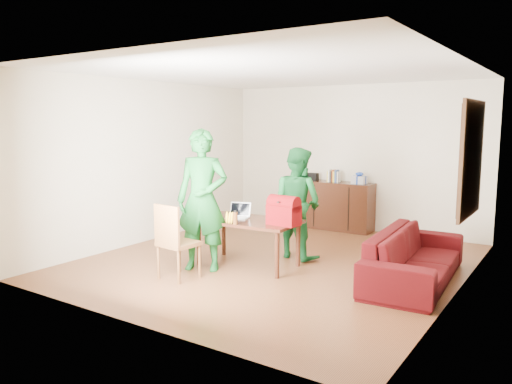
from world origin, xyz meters
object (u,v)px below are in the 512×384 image
Objects in this scene: person_near at (202,200)px; bottle at (235,217)px; table at (248,225)px; red_bag at (284,213)px; chair at (178,257)px; person_far at (297,203)px; laptop at (237,215)px; sofa at (415,257)px.

person_near reaches higher than bottle.
bottle is at bearing -9.66° from person_near.
table is 3.47× the size of red_bag.
table is 1.48× the size of chair.
person_near reaches higher than person_far.
table is 0.89m from person_far.
person_near reaches higher than table.
laptop is 0.16× the size of sofa.
chair is 2.34× the size of red_bag.
person_near is 0.53m from bottle.
chair reaches higher than table.
person_far is 0.97m from laptop.
person_near is at bearing -166.47° from bottle.
bottle is at bearing -74.14° from laptop.
bottle is (-0.31, -1.15, -0.07)m from person_far.
chair is at bearing -117.34° from table.
red_bag is 0.19× the size of sofa.
laptop is 0.78m from red_bag.
person_near is 1.17× the size of person_far.
table is 0.66× the size of sofa.
laptop reaches higher than bottle.
person_near is at bearing -151.35° from red_bag.
person_near is 10.27× the size of bottle.
red_bag reaches higher than sofa.
red_bag is at bearing 0.61° from person_near.
red_bag reaches higher than laptop.
red_bag is (0.77, -0.02, 0.11)m from laptop.
chair is at bearing 117.40° from sofa.
chair is 0.45× the size of sofa.
table is at bearing 25.47° from person_near.
red_bag is at bearing 107.77° from sofa.
person_near is 4.61× the size of red_bag.
bottle is 0.45× the size of red_bag.
person_far reaches higher than table.
person_far reaches higher than bottle.
laptop is at bearing 100.76° from sofa.
bottle is at bearing 57.16° from chair.
person_near is 1.49m from person_far.
laptop is 0.42m from bottle.
bottle is 0.65m from red_bag.
chair reaches higher than sofa.
laptop reaches higher than table.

